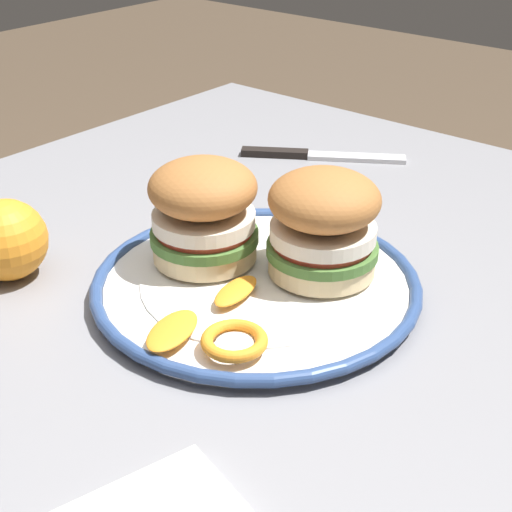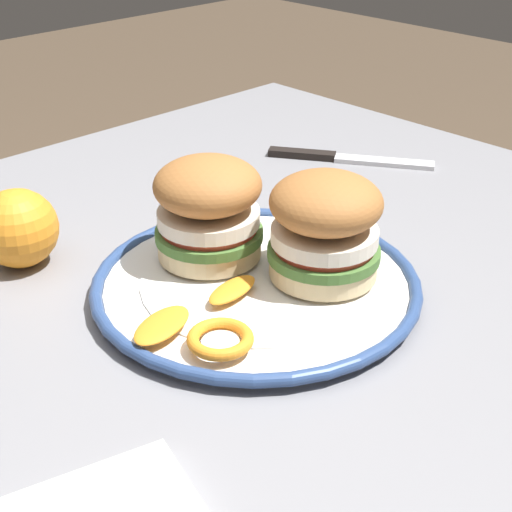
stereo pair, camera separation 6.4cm
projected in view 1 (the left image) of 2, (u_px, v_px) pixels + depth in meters
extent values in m
cube|color=gray|center=(168.00, 318.00, 0.71)|extent=(1.16, 0.87, 0.03)
cube|color=gray|center=(238.00, 289.00, 1.45)|extent=(0.06, 0.06, 0.69)
cylinder|color=white|center=(256.00, 287.00, 0.72)|extent=(0.29, 0.29, 0.01)
torus|color=navy|center=(256.00, 282.00, 0.72)|extent=(0.31, 0.31, 0.01)
cylinder|color=white|center=(256.00, 281.00, 0.72)|extent=(0.22, 0.22, 0.00)
cylinder|color=beige|center=(205.00, 249.00, 0.74)|extent=(0.10, 0.10, 0.02)
cylinder|color=#477033|center=(204.00, 236.00, 0.74)|extent=(0.11, 0.11, 0.01)
cylinder|color=#BC3828|center=(204.00, 228.00, 0.73)|extent=(0.09, 0.09, 0.01)
cylinder|color=silver|center=(204.00, 219.00, 0.73)|extent=(0.10, 0.10, 0.01)
ellipsoid|color=#A36633|center=(203.00, 187.00, 0.71)|extent=(0.14, 0.14, 0.05)
cylinder|color=beige|center=(322.00, 262.00, 0.72)|extent=(0.10, 0.10, 0.02)
cylinder|color=#477033|center=(322.00, 249.00, 0.71)|extent=(0.11, 0.11, 0.01)
cylinder|color=#BC3828|center=(323.00, 241.00, 0.71)|extent=(0.09, 0.09, 0.01)
cylinder|color=silver|center=(323.00, 232.00, 0.70)|extent=(0.10, 0.10, 0.01)
ellipsoid|color=#A36633|center=(325.00, 199.00, 0.69)|extent=(0.13, 0.13, 0.05)
torus|color=orange|center=(234.00, 341.00, 0.61)|extent=(0.06, 0.06, 0.01)
cylinder|color=#F4E5C6|center=(234.00, 344.00, 0.62)|extent=(0.03, 0.03, 0.00)
ellipsoid|color=orange|center=(172.00, 330.00, 0.63)|extent=(0.07, 0.05, 0.01)
ellipsoid|color=orange|center=(236.00, 291.00, 0.68)|extent=(0.06, 0.04, 0.01)
sphere|color=orange|center=(6.00, 240.00, 0.73)|extent=(0.08, 0.08, 0.08)
cube|color=silver|center=(356.00, 158.00, 1.02)|extent=(0.09, 0.12, 0.01)
cube|color=black|center=(275.00, 154.00, 1.03)|extent=(0.06, 0.09, 0.01)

